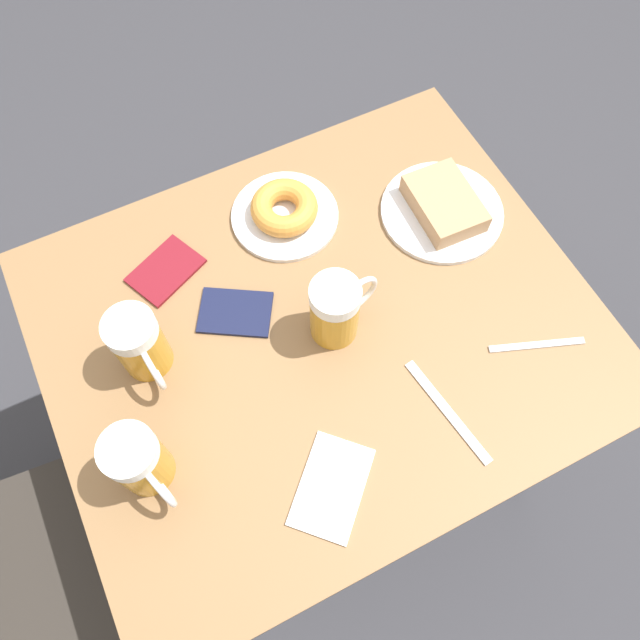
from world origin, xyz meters
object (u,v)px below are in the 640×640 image
object	(u,v)px
passport_near_edge	(235,312)
fork	(537,345)
beer_mug_center	(140,462)
napkin_folded	(332,487)
plate_with_cake	(443,207)
beer_mug_left	(336,309)
passport_far_edge	(166,270)
beer_mug_right	(140,345)
knife	(447,411)
plate_with_donut	(284,211)

from	to	relation	value
passport_near_edge	fork	bearing A→B (deg)	-123.24
beer_mug_center	napkin_folded	distance (m)	0.29
plate_with_cake	beer_mug_left	distance (m)	0.32
beer_mug_center	fork	distance (m)	0.68
passport_far_edge	beer_mug_left	bearing A→B (deg)	-136.59
plate_with_cake	beer_mug_center	bearing A→B (deg)	108.19
beer_mug_right	napkin_folded	xyz separation A→B (m)	(-0.33, -0.18, -0.07)
beer_mug_left	knife	distance (m)	0.25
passport_near_edge	passport_far_edge	xyz separation A→B (m)	(0.14, 0.08, 0.00)
plate_with_donut	passport_near_edge	world-z (taller)	plate_with_donut
napkin_folded	passport_far_edge	world-z (taller)	passport_far_edge
passport_near_edge	passport_far_edge	bearing A→B (deg)	30.69
napkin_folded	plate_with_cake	bearing A→B (deg)	-49.06
plate_with_donut	beer_mug_center	bearing A→B (deg)	131.12
fork	knife	size ratio (longest dim) A/B	0.78
beer_mug_left	passport_far_edge	world-z (taller)	beer_mug_left
plate_with_donut	fork	world-z (taller)	plate_with_donut
beer_mug_right	fork	xyz separation A→B (m)	(-0.27, -0.61, -0.07)
plate_with_cake	napkin_folded	bearing A→B (deg)	130.94
plate_with_donut	knife	world-z (taller)	plate_with_donut
beer_mug_left	beer_mug_right	size ratio (longest dim) A/B	1.00
napkin_folded	fork	world-z (taller)	same
beer_mug_right	passport_far_edge	world-z (taller)	beer_mug_right
fork	passport_far_edge	world-z (taller)	passport_far_edge
plate_with_donut	beer_mug_center	xyz separation A→B (m)	(-0.34, 0.39, 0.05)
passport_far_edge	beer_mug_center	bearing A→B (deg)	155.95
plate_with_donut	passport_far_edge	distance (m)	0.25
napkin_folded	fork	distance (m)	0.43
plate_with_donut	passport_far_edge	xyz separation A→B (m)	(-0.01, 0.25, -0.02)
beer_mug_left	beer_mug_center	size ratio (longest dim) A/B	1.00
passport_near_edge	napkin_folded	bearing A→B (deg)	-177.52
plate_with_cake	fork	bearing A→B (deg)	-179.49
napkin_folded	passport_near_edge	world-z (taller)	passport_near_edge
beer_mug_left	beer_mug_center	distance (m)	0.39
passport_far_edge	fork	bearing A→B (deg)	-129.15
fork	knife	bearing A→B (deg)	99.28
napkin_folded	beer_mug_right	bearing A→B (deg)	28.95
passport_near_edge	passport_far_edge	distance (m)	0.16
plate_with_donut	beer_mug_left	xyz separation A→B (m)	(-0.25, 0.02, 0.05)
beer_mug_center	knife	xyz separation A→B (m)	(-0.12, -0.47, -0.07)
beer_mug_right	fork	bearing A→B (deg)	-114.00
beer_mug_center	napkin_folded	xyz separation A→B (m)	(-0.15, -0.24, -0.07)
plate_with_donut	knife	bearing A→B (deg)	-170.85
passport_far_edge	passport_near_edge	bearing A→B (deg)	-149.31
beer_mug_center	passport_near_edge	size ratio (longest dim) A/B	0.90
beer_mug_right	passport_near_edge	bearing A→B (deg)	-83.53
plate_with_donut	napkin_folded	xyz separation A→B (m)	(-0.49, 0.15, -0.02)
beer_mug_right	knife	bearing A→B (deg)	-126.68
passport_near_edge	beer_mug_center	bearing A→B (deg)	130.81
beer_mug_left	passport_far_edge	bearing A→B (deg)	43.41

